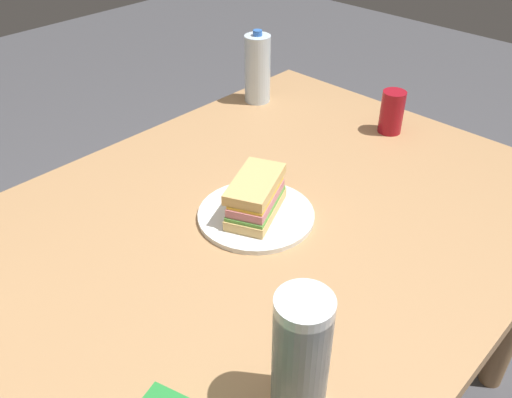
{
  "coord_description": "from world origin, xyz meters",
  "views": [
    {
      "loc": [
        -0.58,
        -0.65,
        1.52
      ],
      "look_at": [
        0.12,
        0.02,
        0.83
      ],
      "focal_mm": 37.85,
      "sensor_mm": 36.0,
      "label": 1
    }
  ],
  "objects_px": {
    "water_bottle_spare": "(257,69)",
    "sandwich": "(256,197)",
    "soda_can_red": "(392,112)",
    "dining_table": "(224,275)",
    "plastic_cup_stack": "(301,355)",
    "paper_plate": "(256,215)"
  },
  "relations": [
    {
      "from": "sandwich",
      "to": "soda_can_red",
      "type": "distance_m",
      "value": 0.55
    },
    {
      "from": "paper_plate",
      "to": "dining_table",
      "type": "bearing_deg",
      "value": -172.45
    },
    {
      "from": "soda_can_red",
      "to": "water_bottle_spare",
      "type": "bearing_deg",
      "value": 104.65
    },
    {
      "from": "sandwich",
      "to": "plastic_cup_stack",
      "type": "xyz_separation_m",
      "value": [
        -0.3,
        -0.37,
        0.06
      ]
    },
    {
      "from": "water_bottle_spare",
      "to": "plastic_cup_stack",
      "type": "bearing_deg",
      "value": -133.33
    },
    {
      "from": "paper_plate",
      "to": "sandwich",
      "type": "xyz_separation_m",
      "value": [
        0.0,
        0.0,
        0.05
      ]
    },
    {
      "from": "dining_table",
      "to": "water_bottle_spare",
      "type": "distance_m",
      "value": 0.74
    },
    {
      "from": "sandwich",
      "to": "plastic_cup_stack",
      "type": "bearing_deg",
      "value": -128.7
    },
    {
      "from": "sandwich",
      "to": "water_bottle_spare",
      "type": "bearing_deg",
      "value": 43.04
    },
    {
      "from": "water_bottle_spare",
      "to": "sandwich",
      "type": "bearing_deg",
      "value": -136.96
    },
    {
      "from": "sandwich",
      "to": "soda_can_red",
      "type": "height_order",
      "value": "soda_can_red"
    },
    {
      "from": "paper_plate",
      "to": "plastic_cup_stack",
      "type": "distance_m",
      "value": 0.49
    },
    {
      "from": "dining_table",
      "to": "soda_can_red",
      "type": "xyz_separation_m",
      "value": [
        0.67,
        0.02,
        0.15
      ]
    },
    {
      "from": "water_bottle_spare",
      "to": "paper_plate",
      "type": "bearing_deg",
      "value": -136.9
    },
    {
      "from": "plastic_cup_stack",
      "to": "water_bottle_spare",
      "type": "xyz_separation_m",
      "value": [
        0.74,
        0.79,
        -0.01
      ]
    },
    {
      "from": "dining_table",
      "to": "paper_plate",
      "type": "relative_size",
      "value": 6.31
    },
    {
      "from": "paper_plate",
      "to": "sandwich",
      "type": "height_order",
      "value": "sandwich"
    },
    {
      "from": "plastic_cup_stack",
      "to": "soda_can_red",
      "type": "bearing_deg",
      "value": 23.62
    },
    {
      "from": "sandwich",
      "to": "dining_table",
      "type": "bearing_deg",
      "value": -171.1
    },
    {
      "from": "water_bottle_spare",
      "to": "soda_can_red",
      "type": "bearing_deg",
      "value": -75.35
    },
    {
      "from": "sandwich",
      "to": "water_bottle_spare",
      "type": "xyz_separation_m",
      "value": [
        0.45,
        0.42,
        0.05
      ]
    },
    {
      "from": "plastic_cup_stack",
      "to": "water_bottle_spare",
      "type": "relative_size",
      "value": 0.99
    }
  ]
}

